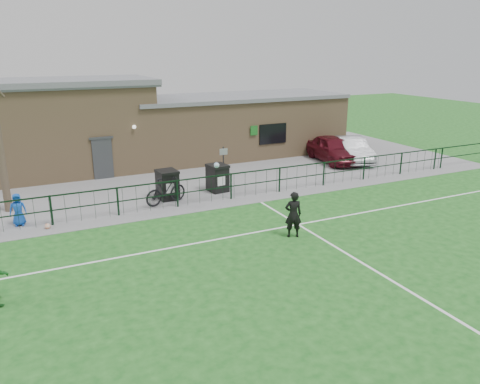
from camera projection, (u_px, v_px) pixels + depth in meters
name	position (u px, v px, depth m)	size (l,w,h in m)	color
ground	(314.00, 279.00, 13.69)	(90.00, 90.00, 0.00)	#185219
paving_strip	(172.00, 173.00, 25.31)	(34.00, 13.00, 0.02)	slate
pitch_line_touch	(212.00, 203.00, 20.40)	(28.00, 0.10, 0.01)	white
pitch_line_mid	(252.00, 233.00, 17.13)	(28.00, 0.10, 0.01)	white
pitch_line_perp	(368.00, 266.00, 14.51)	(0.10, 16.00, 0.01)	white
perimeter_fence	(210.00, 189.00, 20.40)	(28.00, 0.10, 1.20)	black
wheelie_bin_left	(167.00, 186.00, 20.83)	(0.81, 0.92, 1.23)	black
wheelie_bin_right	(217.00, 179.00, 21.95)	(0.79, 0.90, 1.20)	black
sign_post	(223.00, 167.00, 22.47)	(0.06, 0.06, 2.00)	black
car_maroon	(333.00, 149.00, 27.69)	(1.81, 4.50, 1.53)	#4F0E18
car_silver	(352.00, 149.00, 27.84)	(1.51, 4.34, 1.43)	#9EA0A5
bicycle_d	(166.00, 191.00, 20.12)	(0.56, 1.99, 1.20)	black
spectator_child	(18.00, 210.00, 17.66)	(0.61, 0.40, 1.26)	#124AB1
goalkeeper_kick	(291.00, 213.00, 16.62)	(1.89, 3.97, 2.11)	black
ball_ground	(48.00, 226.00, 17.49)	(0.22, 0.22, 0.22)	white
clubhouse	(140.00, 126.00, 26.88)	(24.25, 5.40, 4.96)	#A5845C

